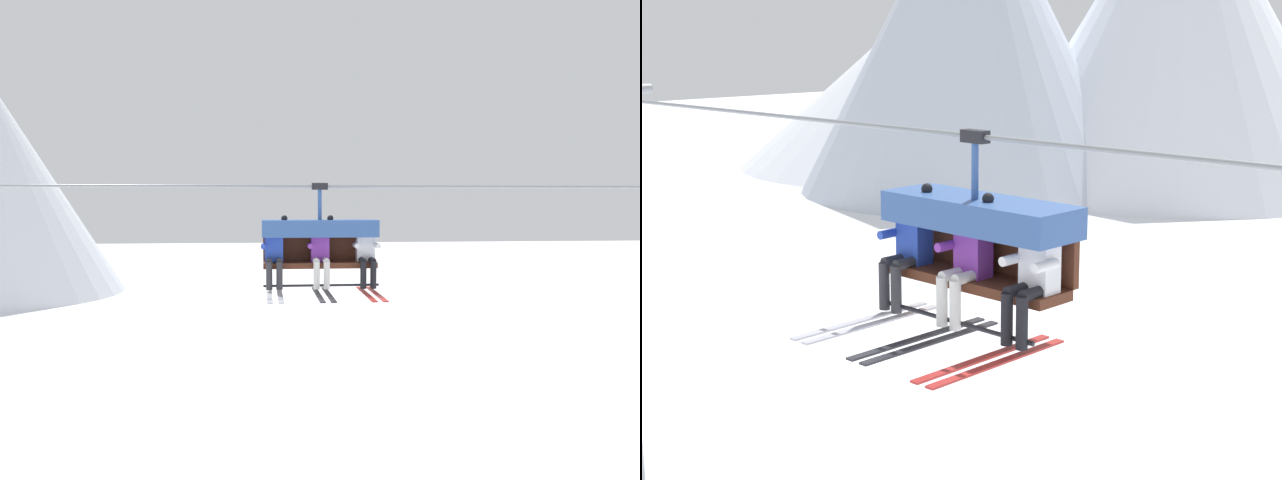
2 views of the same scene
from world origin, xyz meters
The scene contains 5 objects.
lift_cable centered at (1.06, -0.80, 7.59)m, with size 21.84×0.05×0.05m.
chairlift_chair centered at (0.03, -0.73, 6.70)m, with size 2.06×0.74×1.81m.
skier_blue centered at (-0.78, -0.94, 6.43)m, with size 0.48×1.70×1.34m.
skier_purple centered at (0.04, -0.94, 6.43)m, with size 0.48×1.70×1.34m.
skier_white centered at (0.85, -0.95, 6.41)m, with size 0.46×1.70×1.23m.
Camera 1 is at (-0.98, -11.84, 7.32)m, focal length 35.00 mm.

